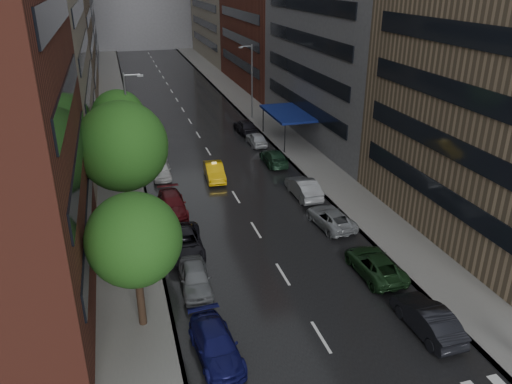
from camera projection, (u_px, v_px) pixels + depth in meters
road at (185, 113)px, 65.81m from camera, size 14.00×140.00×0.01m
sidewalk_left at (115, 118)px, 63.51m from camera, size 4.00×140.00×0.15m
sidewalk_right at (251, 108)px, 68.05m from camera, size 4.00×140.00×0.15m
tree_near at (134, 240)px, 24.11m from camera, size 4.69×4.69×7.48m
tree_mid at (122, 146)px, 32.66m from camera, size 5.99×5.99×9.55m
tree_far at (118, 117)px, 44.61m from camera, size 4.77×4.77×7.59m
taxi at (214, 171)px, 44.50m from camera, size 1.80×4.50×1.46m
parked_cars_left at (174, 209)px, 37.47m from camera, size 2.66×39.93×1.45m
parked_cars_right at (302, 186)px, 41.38m from camera, size 2.64×41.17×1.60m
street_lamp_left at (129, 121)px, 44.29m from camera, size 1.74×0.22×9.00m
street_lamp_right at (251, 80)px, 61.39m from camera, size 1.74×0.22×9.00m
awning at (288, 113)px, 53.61m from camera, size 4.00×8.00×3.12m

